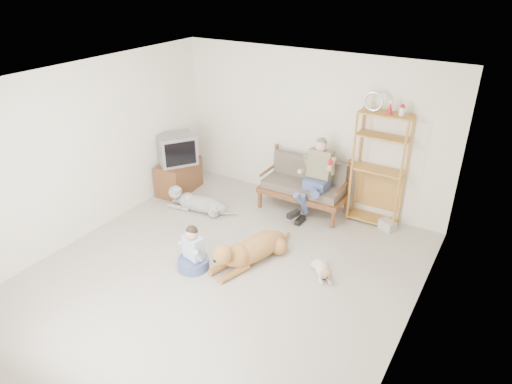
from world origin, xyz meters
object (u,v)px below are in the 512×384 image
Objects in this scene: golden_retriever at (249,250)px; tv_stand at (179,176)px; loveseat at (305,184)px; etagere at (378,169)px.

tv_stand is at bearing 168.13° from golden_retriever.
golden_retriever is at bearing -34.32° from tv_stand.
golden_retriever is (2.39, -1.30, -0.10)m from tv_stand.
golden_retriever is at bearing -89.55° from loveseat.
loveseat is 1.30m from etagere.
loveseat reaches higher than tv_stand.
tv_stand reaches higher than golden_retriever.
etagere is 3.70m from tv_stand.
loveseat reaches higher than golden_retriever.
golden_retriever is (-1.16, -2.09, -0.78)m from etagere.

